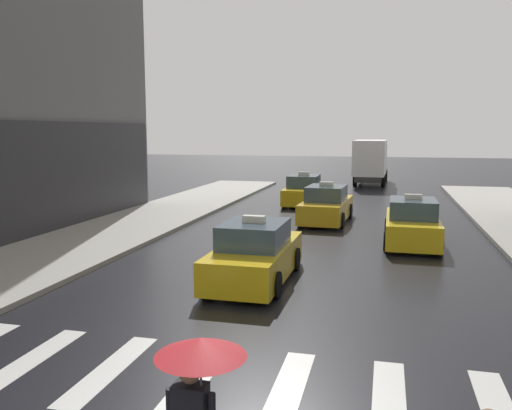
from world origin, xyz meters
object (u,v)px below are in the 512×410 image
(taxi_lead, at_px, (255,255))
(taxi_third, at_px, (326,206))
(taxi_second, at_px, (412,224))
(box_truck, at_px, (371,160))
(taxi_fourth, at_px, (304,191))
(pedestrian_with_umbrella, at_px, (197,376))

(taxi_lead, bearing_deg, taxi_third, 85.16)
(taxi_third, bearing_deg, taxi_second, -48.00)
(box_truck, bearing_deg, taxi_fourth, -105.23)
(taxi_lead, distance_m, pedestrian_with_umbrella, 8.83)
(taxi_fourth, bearing_deg, pedestrian_with_umbrella, -83.98)
(taxi_lead, xyz_separation_m, pedestrian_with_umbrella, (1.53, -8.66, 0.79))
(taxi_lead, height_order, taxi_fourth, same)
(taxi_second, relative_size, taxi_third, 0.98)
(box_truck, height_order, pedestrian_with_umbrella, box_truck)
(taxi_lead, relative_size, pedestrian_with_umbrella, 2.35)
(taxi_second, xyz_separation_m, box_truck, (-2.09, 21.14, 1.13))
(taxi_lead, distance_m, taxi_second, 7.39)
(taxi_third, height_order, pedestrian_with_umbrella, pedestrian_with_umbrella)
(pedestrian_with_umbrella, bearing_deg, taxi_lead, 100.01)
(box_truck, bearing_deg, taxi_second, -84.34)
(taxi_third, relative_size, box_truck, 0.61)
(taxi_lead, relative_size, box_truck, 0.60)
(taxi_third, xyz_separation_m, pedestrian_with_umbrella, (0.69, -18.53, 0.79))
(taxi_lead, relative_size, taxi_fourth, 1.00)
(taxi_fourth, bearing_deg, taxi_lead, -86.27)
(taxi_second, distance_m, taxi_third, 5.23)
(taxi_fourth, height_order, box_truck, box_truck)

